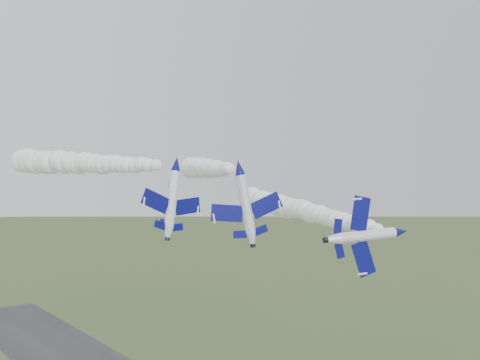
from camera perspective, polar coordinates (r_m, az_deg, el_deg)
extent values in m
cylinder|color=white|center=(76.29, 16.75, -5.31)|extent=(4.19, 8.41, 1.59)
cone|color=#0B0D66|center=(72.03, 19.14, -5.51)|extent=(2.21, 2.58, 1.59)
cone|color=white|center=(80.50, 14.69, -5.13)|extent=(2.08, 2.20, 1.59)
cylinder|color=black|center=(81.33, 14.31, -5.09)|extent=(0.96, 0.82, 0.81)
ellipsoid|color=black|center=(74.86, 18.04, -5.34)|extent=(1.93, 3.05, 1.06)
cube|color=#0B0D66|center=(76.60, 16.16, -3.08)|extent=(1.21, 2.41, 4.57)
cube|color=#0B0D66|center=(77.23, 16.47, -7.49)|extent=(1.21, 2.41, 4.57)
cube|color=#0B0D66|center=(79.60, 14.96, -4.02)|extent=(0.58, 1.11, 1.99)
cube|color=#0B0D66|center=(79.93, 15.11, -6.29)|extent=(0.58, 1.11, 1.99)
cube|color=#0B0D66|center=(80.25, 15.90, -5.06)|extent=(2.58, 2.21, 0.28)
cylinder|color=white|center=(77.26, -6.81, 1.70)|extent=(2.44, 8.03, 1.59)
cone|color=#0B0D66|center=(73.29, -4.52, 1.87)|extent=(1.81, 2.23, 1.59)
cone|color=white|center=(81.19, -8.81, 1.55)|extent=(1.77, 1.86, 1.59)
cylinder|color=black|center=(81.97, -9.18, 1.52)|extent=(0.86, 0.65, 0.81)
ellipsoid|color=black|center=(75.71, -5.86, 2.16)|extent=(1.35, 2.81, 1.06)
cube|color=#0B0D66|center=(76.28, -8.86, 1.94)|extent=(4.52, 2.71, 0.73)
cube|color=#0B0D66|center=(79.49, -5.52, 1.22)|extent=(4.52, 2.71, 0.73)
cube|color=#0B0D66|center=(79.67, -9.36, 1.76)|extent=(1.98, 1.23, 0.36)
cube|color=#0B0D66|center=(81.33, -7.60, 1.39)|extent=(1.98, 1.23, 0.36)
cube|color=#0B0D66|center=(80.47, -8.28, 2.44)|extent=(0.56, 1.54, 2.07)
cylinder|color=white|center=(82.89, -0.10, 1.34)|extent=(5.05, 9.11, 1.88)
cone|color=#0B0D66|center=(77.40, 1.01, 1.55)|extent=(2.61, 2.89, 1.88)
cone|color=white|center=(88.19, -1.04, 1.16)|extent=(2.46, 2.49, 1.88)
cylinder|color=black|center=(89.24, -1.21, 1.13)|extent=(1.12, 0.95, 0.95)
ellipsoid|color=black|center=(80.65, 0.26, 1.84)|extent=(2.30, 3.34, 1.25)
cube|color=#0B0D66|center=(82.92, -2.36, 0.82)|extent=(5.50, 4.19, 1.05)
cube|color=#0B0D66|center=(84.63, 1.84, 1.57)|extent=(5.50, 4.19, 1.05)
cube|color=#0B0D66|center=(86.83, -1.96, 1.00)|extent=(2.42, 1.88, 0.50)
cube|color=#0B0D66|center=(87.71, 0.19, 1.38)|extent=(2.42, 1.88, 0.50)
cube|color=#0B0D66|center=(87.02, -1.00, 2.11)|extent=(1.15, 1.81, 2.35)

